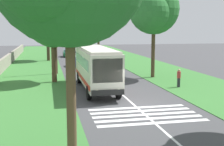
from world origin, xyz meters
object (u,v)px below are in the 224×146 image
trailing_car_0 (76,62)px  roadside_tree_left_0 (47,23)px  trailing_car_2 (68,53)px  coach_bus (96,66)px  trailing_car_1 (95,57)px  roadside_tree_left_1 (52,26)px  pedestrian (179,78)px  roadside_tree_right_2 (98,23)px  utility_pole (56,39)px  roadside_tree_right_0 (152,11)px  trailing_minibus_0 (84,46)px

trailing_car_0 → roadside_tree_left_0: bearing=25.5°
trailing_car_2 → coach_bus: bearing=-179.5°
roadside_tree_left_0 → trailing_car_1: bearing=-104.2°
coach_bus → trailing_car_2: coach_bus is taller
roadside_tree_left_1 → pedestrian: bearing=-114.8°
roadside_tree_right_2 → coach_bus: bearing=170.5°
utility_pole → roadside_tree_right_0: bearing=-115.6°
coach_bus → roadside_tree_right_0: 10.33m
trailing_car_2 → trailing_minibus_0: trailing_minibus_0 is taller
trailing_car_1 → trailing_car_2: same height
roadside_tree_left_0 → trailing_car_2: bearing=-29.4°
trailing_minibus_0 → utility_pole: (-30.09, 6.95, 2.59)m
trailing_car_0 → pedestrian: size_ratio=2.54×
trailing_car_2 → roadside_tree_left_0: 9.57m
trailing_car_0 → trailing_minibus_0: size_ratio=0.72×
trailing_car_1 → utility_pole: 15.61m
coach_bus → roadside_tree_right_0: bearing=-52.3°
trailing_car_0 → utility_pole: size_ratio=0.54×
roadside_tree_left_0 → roadside_tree_right_0: 23.35m
roadside_tree_right_2 → roadside_tree_left_0: bearing=149.7°
roadside_tree_right_2 → pedestrian: size_ratio=5.31×
trailing_car_2 → roadside_tree_right_0: bearing=-164.9°
trailing_car_1 → roadside_tree_right_0: 19.98m
roadside_tree_left_1 → utility_pole: roadside_tree_left_1 is taller
roadside_tree_left_0 → roadside_tree_right_2: bearing=-30.3°
coach_bus → utility_pole: bearing=16.8°
trailing_car_0 → trailing_minibus_0: 23.26m
pedestrian → trailing_car_0: bearing=23.0°
roadside_tree_right_2 → utility_pole: size_ratio=1.13×
coach_bus → pedestrian: coach_bus is taller
roadside_tree_left_1 → roadside_tree_left_0: bearing=1.1°
trailing_car_0 → roadside_tree_right_0: size_ratio=0.42×
trailing_car_1 → roadside_tree_right_0: roadside_tree_right_0 is taller
trailing_car_0 → roadside_tree_left_1: (-12.96, 3.59, 5.00)m
roadside_tree_left_0 → roadside_tree_left_1: 21.39m
trailing_minibus_0 → trailing_car_2: bearing=152.0°
trailing_car_2 → trailing_car_0: bearing=-179.3°
roadside_tree_right_2 → utility_pole: 37.53m
trailing_car_0 → roadside_tree_left_1: roadside_tree_left_1 is taller
coach_bus → trailing_car_2: size_ratio=2.60×
roadside_tree_right_0 → roadside_tree_right_2: roadside_tree_right_0 is taller
trailing_car_2 → pedestrian: bearing=-166.6°
trailing_car_0 → utility_pole: utility_pole is taller
utility_pole → pedestrian: 15.73m
trailing_car_1 → trailing_car_2: 9.55m
trailing_car_1 → pedestrian: size_ratio=2.54×
roadside_tree_left_0 → trailing_car_0: bearing=-154.5°
trailing_minibus_0 → utility_pole: utility_pole is taller
coach_bus → trailing_minibus_0: 40.64m
trailing_car_1 → roadside_tree_right_2: (22.20, -4.11, 5.90)m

